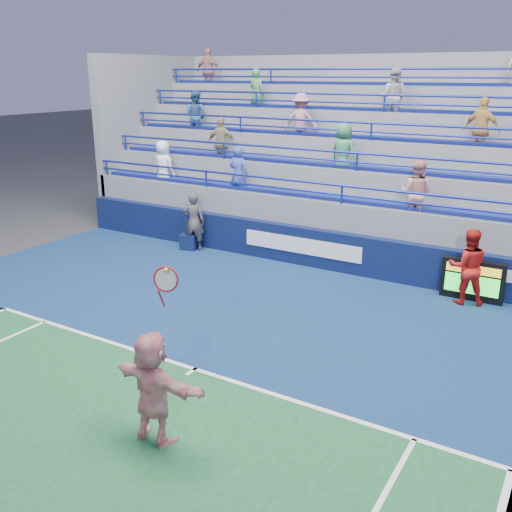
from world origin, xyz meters
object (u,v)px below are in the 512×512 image
Objects in this scene: serve_speed_board at (472,281)px; ball_girl at (468,267)px; judge_chair at (190,240)px; tennis_player at (153,388)px; line_judge at (194,221)px.

ball_girl reaches higher than serve_speed_board.
judge_chair is 9.71m from tennis_player.
tennis_player reaches higher than serve_speed_board.
tennis_player is 8.36m from ball_girl.
ball_girl is at bearing 157.50° from line_judge.
line_judge is at bearing -21.71° from ball_girl.
judge_chair is at bearing -21.61° from ball_girl.
serve_speed_board is 8.37m from judge_chair.
tennis_player is at bearing 101.88° from line_judge.
serve_speed_board is 0.80× the size of ball_girl.
judge_chair is 0.48× the size of line_judge.
ball_girl is at bearing -0.88° from judge_chair.
ball_girl reaches higher than judge_chair.
line_judge is 0.99× the size of ball_girl.
judge_chair is (-8.36, -0.12, -0.23)m from serve_speed_board.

